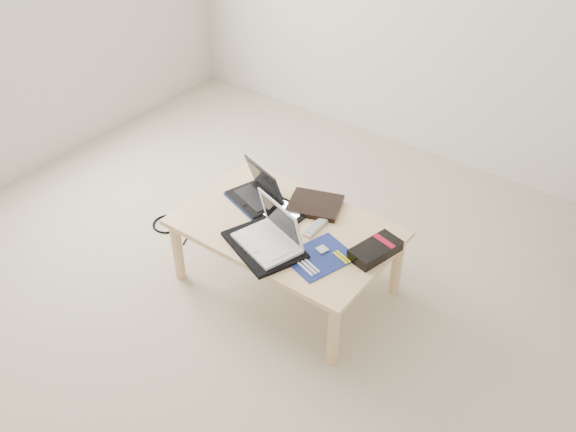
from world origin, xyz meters
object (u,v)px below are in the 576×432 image
Objects in this scene: netbook at (257,193)px; white_laptop at (271,235)px; coffee_table at (286,233)px; gpu_box at (375,250)px.

white_laptop reaches higher than netbook.
coffee_table is 0.29m from netbook.
coffee_table is 3.92× the size of gpu_box.
white_laptop is 0.50m from gpu_box.
white_laptop reaches higher than coffee_table.
gpu_box is (0.48, 0.08, 0.08)m from coffee_table.
gpu_box is at bearing 9.36° from coffee_table.
gpu_box reaches higher than coffee_table.
gpu_box is (0.74, -0.01, -0.02)m from netbook.
coffee_table is 0.20m from white_laptop.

